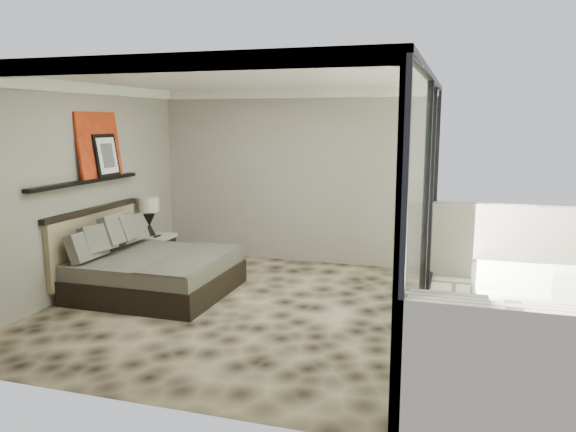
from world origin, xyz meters
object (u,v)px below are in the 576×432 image
(nightstand, at_px, (154,250))
(lounger, at_px, (514,325))
(bed, at_px, (150,269))
(ottoman, at_px, (567,287))
(table_lamp, at_px, (149,211))

(nightstand, relative_size, lounger, 0.31)
(bed, height_order, lounger, bed)
(bed, bearing_deg, ottoman, 11.91)
(table_lamp, bearing_deg, bed, -59.47)
(bed, relative_size, ottoman, 4.26)
(bed, relative_size, lounger, 1.10)
(nightstand, distance_m, lounger, 5.47)
(bed, xyz_separation_m, nightstand, (-0.64, 1.19, -0.05))
(nightstand, distance_m, table_lamp, 0.64)
(table_lamp, relative_size, ottoman, 1.33)
(bed, xyz_separation_m, lounger, (4.57, -0.48, -0.11))
(nightstand, height_order, table_lamp, table_lamp)
(ottoman, distance_m, lounger, 1.76)
(bed, distance_m, nightstand, 1.35)
(ottoman, bearing_deg, nightstand, 179.31)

